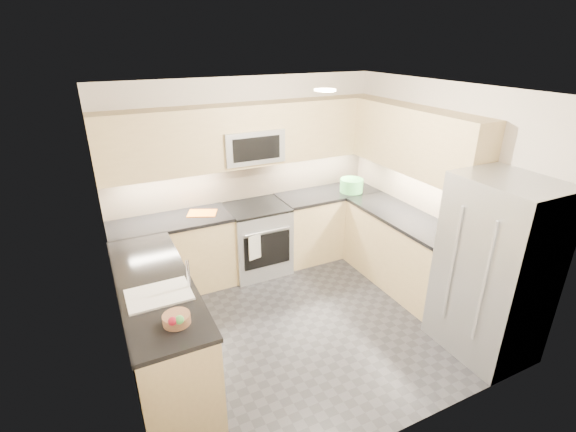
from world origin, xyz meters
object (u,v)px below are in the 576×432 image
object	(u,v)px
gas_range	(257,239)
microwave	(251,145)
utensil_bowl	(351,185)
cutting_board	(202,213)
refrigerator	(494,269)
fruit_basket	(177,319)

from	to	relation	value
gas_range	microwave	distance (m)	1.25
utensil_bowl	cutting_board	world-z (taller)	utensil_bowl
refrigerator	fruit_basket	distance (m)	2.93
refrigerator	utensil_bowl	world-z (taller)	refrigerator
refrigerator	cutting_board	world-z (taller)	refrigerator
cutting_board	refrigerator	bearing A→B (deg)	-49.05
microwave	cutting_board	distance (m)	1.03
utensil_bowl	gas_range	bearing A→B (deg)	175.80
microwave	utensil_bowl	xyz separation A→B (m)	(1.39, -0.23, -0.67)
microwave	gas_range	bearing A→B (deg)	-90.00
gas_range	cutting_board	distance (m)	0.85
microwave	cutting_board	size ratio (longest dim) A/B	2.22
refrigerator	cutting_board	distance (m)	3.27
gas_range	cutting_board	bearing A→B (deg)	176.17
utensil_bowl	cutting_board	bearing A→B (deg)	175.92
gas_range	fruit_basket	bearing A→B (deg)	-126.45
gas_range	fruit_basket	xyz separation A→B (m)	(-1.44, -1.96, 0.52)
gas_range	cutting_board	size ratio (longest dim) A/B	2.66
cutting_board	fruit_basket	world-z (taller)	fruit_basket
microwave	cutting_board	xyz separation A→B (m)	(-0.69, -0.08, -0.75)
microwave	fruit_basket	distance (m)	2.63
cutting_board	fruit_basket	distance (m)	2.14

